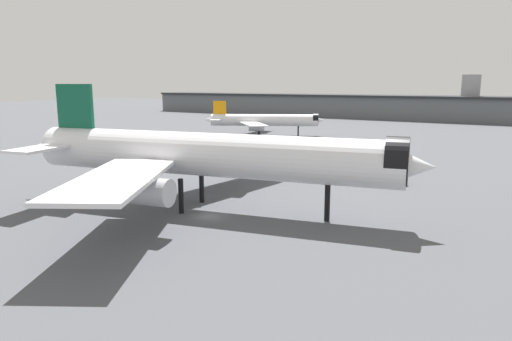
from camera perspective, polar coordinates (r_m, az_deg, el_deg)
ground at (r=71.61m, az=-5.78°, el=-5.68°), size 900.00×900.00×0.00m
airliner_near_gate at (r=73.93m, az=-6.28°, el=1.89°), size 69.49×62.97×20.14m
airliner_far_taxiway at (r=181.72m, az=0.93°, el=6.26°), size 45.92×40.99×13.47m
terminal_building at (r=298.32m, az=7.45°, el=8.13°), size 236.92×53.09×24.87m
service_truck_front at (r=97.66m, az=16.55°, el=-0.68°), size 5.96×4.11×3.00m
baggage_tug_wing at (r=104.17m, az=12.85°, el=-0.15°), size 3.58×3.01×1.85m
traffic_cone_near_nose at (r=112.02m, az=-0.31°, el=0.55°), size 0.55×0.55×0.68m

